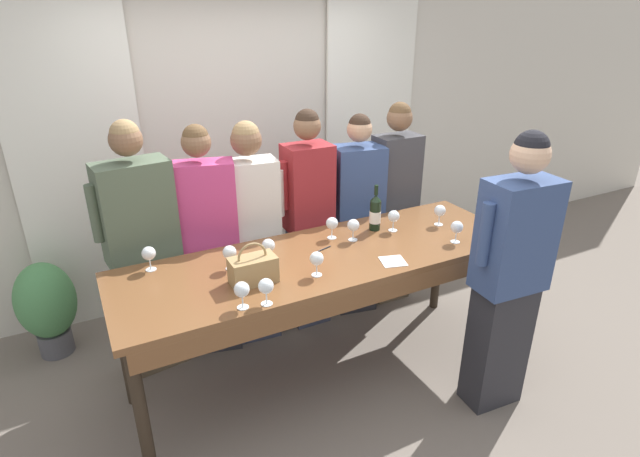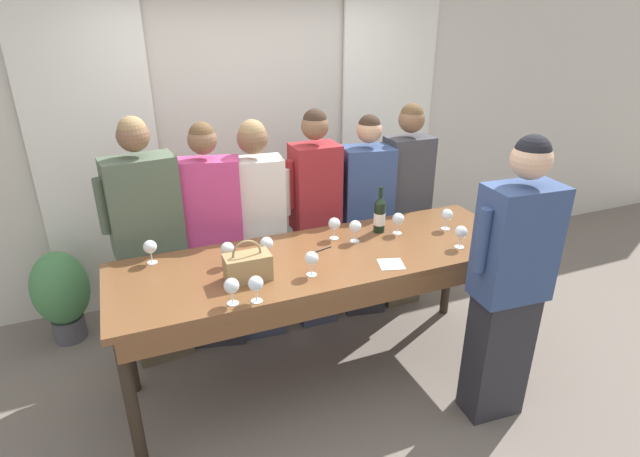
# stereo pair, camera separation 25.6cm
# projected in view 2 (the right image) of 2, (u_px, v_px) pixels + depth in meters

# --- Properties ---
(ground_plane) EXTENTS (18.00, 18.00, 0.00)m
(ground_plane) POSITION_uv_depth(u_px,v_px,m) (324.00, 374.00, 3.56)
(ground_plane) COLOR #70665B
(wall_back) EXTENTS (12.00, 0.06, 2.80)m
(wall_back) POSITION_uv_depth(u_px,v_px,m) (254.00, 133.00, 4.34)
(wall_back) COLOR beige
(wall_back) RESTS_ON ground_plane
(curtain_panel_left) EXTENTS (0.93, 0.03, 2.69)m
(curtain_panel_left) POSITION_uv_depth(u_px,v_px,m) (97.00, 156.00, 3.86)
(curtain_panel_left) COLOR white
(curtain_panel_left) RESTS_ON ground_plane
(curtain_panel_right) EXTENTS (0.93, 0.03, 2.69)m
(curtain_panel_right) POSITION_uv_depth(u_px,v_px,m) (387.00, 129.00, 4.76)
(curtain_panel_right) COLOR white
(curtain_panel_right) RESTS_ON ground_plane
(tasting_bar) EXTENTS (2.67, 0.84, 0.95)m
(tasting_bar) POSITION_uv_depth(u_px,v_px,m) (327.00, 270.00, 3.19)
(tasting_bar) COLOR brown
(tasting_bar) RESTS_ON ground_plane
(wine_bottle) EXTENTS (0.08, 0.08, 0.33)m
(wine_bottle) POSITION_uv_depth(u_px,v_px,m) (380.00, 215.00, 3.47)
(wine_bottle) COLOR black
(wine_bottle) RESTS_ON tasting_bar
(handbag) EXTENTS (0.26, 0.14, 0.25)m
(handbag) POSITION_uv_depth(u_px,v_px,m) (248.00, 266.00, 2.87)
(handbag) COLOR #997A4C
(handbag) RESTS_ON tasting_bar
(wine_glass_front_left) EXTENTS (0.08, 0.08, 0.15)m
(wine_glass_front_left) POSITION_uv_depth(u_px,v_px,m) (227.00, 249.00, 3.01)
(wine_glass_front_left) COLOR white
(wine_glass_front_left) RESTS_ON tasting_bar
(wine_glass_front_mid) EXTENTS (0.08, 0.08, 0.15)m
(wine_glass_front_mid) POSITION_uv_depth(u_px,v_px,m) (150.00, 247.00, 3.04)
(wine_glass_front_mid) COLOR white
(wine_glass_front_mid) RESTS_ON tasting_bar
(wine_glass_front_right) EXTENTS (0.08, 0.08, 0.15)m
(wine_glass_front_right) POSITION_uv_depth(u_px,v_px,m) (267.00, 244.00, 3.08)
(wine_glass_front_right) COLOR white
(wine_glass_front_right) RESTS_ON tasting_bar
(wine_glass_center_left) EXTENTS (0.08, 0.08, 0.15)m
(wine_glass_center_left) POSITION_uv_depth(u_px,v_px,m) (232.00, 286.00, 2.61)
(wine_glass_center_left) COLOR white
(wine_glass_center_left) RESTS_ON tasting_bar
(wine_glass_center_mid) EXTENTS (0.08, 0.08, 0.15)m
(wine_glass_center_mid) POSITION_uv_depth(u_px,v_px,m) (461.00, 233.00, 3.24)
(wine_glass_center_mid) COLOR white
(wine_glass_center_mid) RESTS_ON tasting_bar
(wine_glass_center_right) EXTENTS (0.08, 0.08, 0.15)m
(wine_glass_center_right) POSITION_uv_depth(u_px,v_px,m) (256.00, 284.00, 2.63)
(wine_glass_center_right) COLOR white
(wine_glass_center_right) RESTS_ON tasting_bar
(wine_glass_back_left) EXTENTS (0.08, 0.08, 0.15)m
(wine_glass_back_left) POSITION_uv_depth(u_px,v_px,m) (398.00, 219.00, 3.45)
(wine_glass_back_left) COLOR white
(wine_glass_back_left) RESTS_ON tasting_bar
(wine_glass_back_mid) EXTENTS (0.08, 0.08, 0.15)m
(wine_glass_back_mid) POSITION_uv_depth(u_px,v_px,m) (355.00, 227.00, 3.33)
(wine_glass_back_mid) COLOR white
(wine_glass_back_mid) RESTS_ON tasting_bar
(wine_glass_back_right) EXTENTS (0.08, 0.08, 0.15)m
(wine_glass_back_right) POSITION_uv_depth(u_px,v_px,m) (312.00, 259.00, 2.90)
(wine_glass_back_right) COLOR white
(wine_glass_back_right) RESTS_ON tasting_bar
(wine_glass_near_host) EXTENTS (0.08, 0.08, 0.15)m
(wine_glass_near_host) POSITION_uv_depth(u_px,v_px,m) (334.00, 224.00, 3.37)
(wine_glass_near_host) COLOR white
(wine_glass_near_host) RESTS_ON tasting_bar
(wine_glass_by_bottle) EXTENTS (0.08, 0.08, 0.15)m
(wine_glass_by_bottle) POSITION_uv_depth(u_px,v_px,m) (447.00, 215.00, 3.51)
(wine_glass_by_bottle) COLOR white
(wine_glass_by_bottle) RESTS_ON tasting_bar
(napkin) EXTENTS (0.18, 0.18, 0.00)m
(napkin) POSITION_uv_depth(u_px,v_px,m) (391.00, 264.00, 3.06)
(napkin) COLOR white
(napkin) RESTS_ON tasting_bar
(pen) EXTENTS (0.14, 0.05, 0.01)m
(pen) POSITION_uv_depth(u_px,v_px,m) (322.00, 250.00, 3.24)
(pen) COLOR black
(pen) RESTS_ON tasting_bar
(guest_olive_jacket) EXTENTS (0.57, 0.31, 1.79)m
(guest_olive_jacket) POSITION_uv_depth(u_px,v_px,m) (150.00, 245.00, 3.41)
(guest_olive_jacket) COLOR brown
(guest_olive_jacket) RESTS_ON ground_plane
(guest_pink_top) EXTENTS (0.57, 0.31, 1.72)m
(guest_pink_top) POSITION_uv_depth(u_px,v_px,m) (212.00, 239.00, 3.57)
(guest_pink_top) COLOR #28282D
(guest_pink_top) RESTS_ON ground_plane
(guest_cream_sweater) EXTENTS (0.52, 0.27, 1.71)m
(guest_cream_sweater) POSITION_uv_depth(u_px,v_px,m) (257.00, 230.00, 3.69)
(guest_cream_sweater) COLOR #383D51
(guest_cream_sweater) RESTS_ON ground_plane
(guest_striped_shirt) EXTENTS (0.46, 0.26, 1.75)m
(guest_striped_shirt) POSITION_uv_depth(u_px,v_px,m) (315.00, 219.00, 3.84)
(guest_striped_shirt) COLOR #383D51
(guest_striped_shirt) RESTS_ON ground_plane
(guest_navy_coat) EXTENTS (0.50, 0.33, 1.68)m
(guest_navy_coat) POSITION_uv_depth(u_px,v_px,m) (366.00, 218.00, 4.02)
(guest_navy_coat) COLOR #28282D
(guest_navy_coat) RESTS_ON ground_plane
(guest_beige_cap) EXTENTS (0.48, 0.23, 1.74)m
(guest_beige_cap) POSITION_uv_depth(u_px,v_px,m) (405.00, 205.00, 4.12)
(guest_beige_cap) COLOR brown
(guest_beige_cap) RESTS_ON ground_plane
(host_pouring) EXTENTS (0.53, 0.28, 1.81)m
(host_pouring) POSITION_uv_depth(u_px,v_px,m) (510.00, 284.00, 2.89)
(host_pouring) COLOR #28282D
(host_pouring) RESTS_ON ground_plane
(potted_plant) EXTENTS (0.41, 0.41, 0.75)m
(potted_plant) POSITION_uv_depth(u_px,v_px,m) (61.00, 292.00, 3.79)
(potted_plant) COLOR #4C4C51
(potted_plant) RESTS_ON ground_plane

